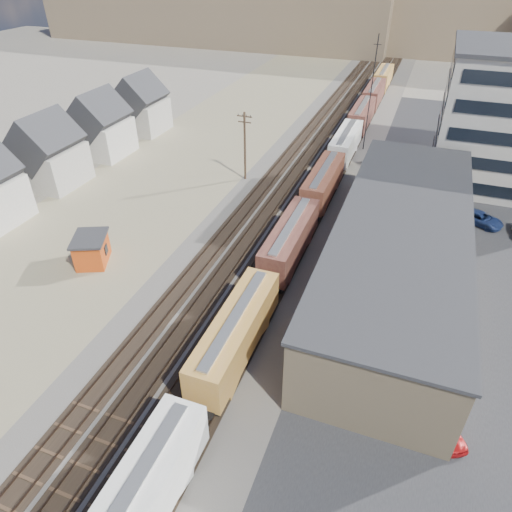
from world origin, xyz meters
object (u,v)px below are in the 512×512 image
(freight_train, at_px, (335,161))
(maintenance_shed, at_px, (92,250))
(utility_pole_north, at_px, (245,145))
(parked_car_blue, at_px, (481,219))
(parked_car_red, at_px, (445,428))

(freight_train, xyz_separation_m, maintenance_shed, (-20.11, -30.53, -1.14))
(utility_pole_north, bearing_deg, parked_car_blue, -3.53)
(parked_car_red, relative_size, parked_car_blue, 0.76)
(parked_car_blue, bearing_deg, freight_train, 100.19)
(maintenance_shed, relative_size, parked_car_red, 1.30)
(freight_train, xyz_separation_m, parked_car_blue, (20.03, -6.80, -2.03))
(maintenance_shed, xyz_separation_m, parked_car_blue, (40.14, 23.74, -0.89))
(maintenance_shed, distance_m, parked_car_blue, 46.64)
(parked_car_red, height_order, parked_car_blue, parked_car_blue)
(freight_train, bearing_deg, maintenance_shed, -123.37)
(parked_car_red, bearing_deg, parked_car_blue, 53.99)
(freight_train, bearing_deg, parked_car_red, -67.12)
(utility_pole_north, height_order, maintenance_shed, utility_pole_north)
(parked_car_red, bearing_deg, freight_train, 82.58)
(utility_pole_north, bearing_deg, parked_car_red, -50.21)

